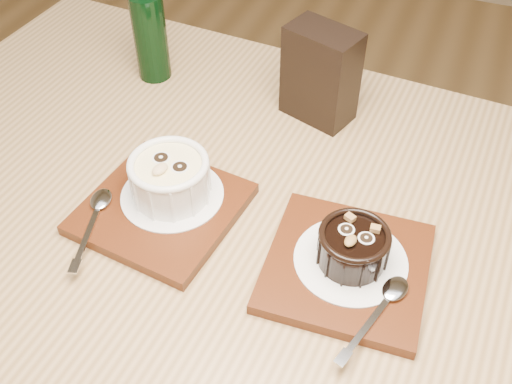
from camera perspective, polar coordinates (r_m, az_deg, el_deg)
table at (r=0.80m, az=0.54°, el=-8.55°), size 1.25×0.88×0.75m
tray_left at (r=0.76m, az=-8.96°, el=-1.58°), size 0.20×0.20×0.01m
doily_left at (r=0.76m, az=-7.97°, el=-0.25°), size 0.13×0.13×0.00m
ramekin_white at (r=0.74m, az=-8.21°, el=1.47°), size 0.10×0.10×0.06m
spoon_left at (r=0.75m, az=-15.28°, el=-2.57°), size 0.06×0.14×0.01m
tray_right at (r=0.70m, az=8.60°, el=-7.12°), size 0.19×0.19×0.01m
doily_right at (r=0.69m, az=9.00°, el=-6.42°), size 0.13×0.13×0.00m
ramekin_dark at (r=0.67m, az=9.24°, el=-5.05°), size 0.08×0.08×0.05m
spoon_right at (r=0.66m, az=11.63°, el=-10.94°), size 0.06×0.14×0.01m
condiment_stand at (r=0.87m, az=6.16°, el=11.06°), size 0.11×0.09×0.14m
green_bottle at (r=0.96m, az=-10.07°, el=14.65°), size 0.05×0.05×0.19m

